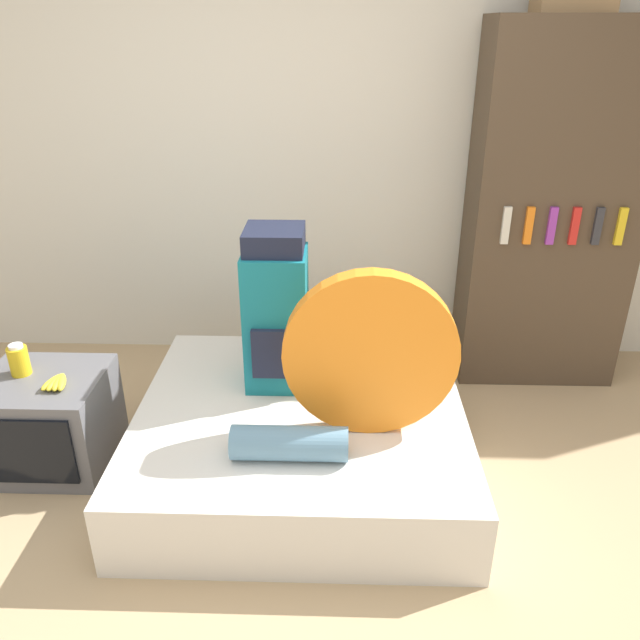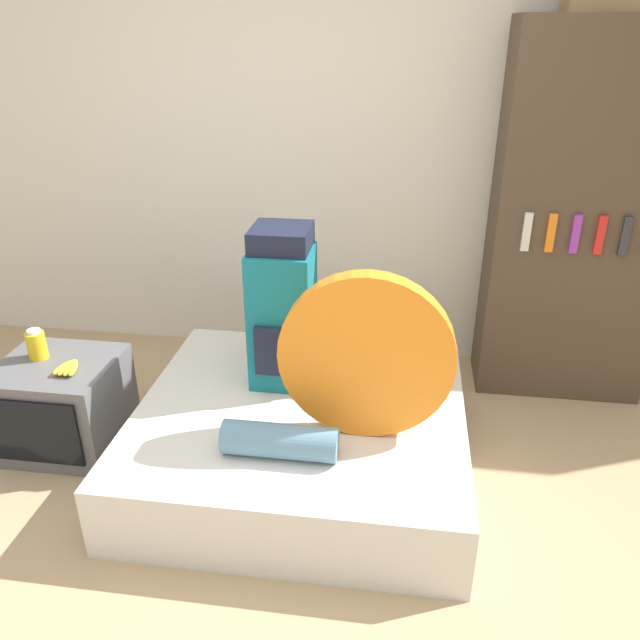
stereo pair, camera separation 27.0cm
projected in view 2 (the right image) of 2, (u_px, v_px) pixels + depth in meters
name	position (u px, v px, depth m)	size (l,w,h in m)	color
ground_plane	(253.00, 605.00, 2.31)	(16.00, 16.00, 0.00)	tan
wall_back	(328.00, 147.00, 3.62)	(8.00, 0.05, 2.60)	silver
bed	(302.00, 435.00, 2.98)	(1.51, 1.43, 0.34)	silver
backpack	(282.00, 309.00, 2.97)	(0.29, 0.33, 0.78)	#14707F
tent_bag	(366.00, 356.00, 2.58)	(0.74, 0.09, 0.74)	orange
sleeping_roll	(280.00, 441.00, 2.55)	(0.48, 0.14, 0.14)	#5B849E
television	(63.00, 404.00, 3.11)	(0.56, 0.52, 0.46)	#5B5B60
canister	(36.00, 345.00, 3.03)	(0.09, 0.09, 0.15)	gold
banana_bunch	(69.00, 368.00, 2.94)	(0.12, 0.15, 0.04)	yellow
bookshelf	(579.00, 221.00, 3.33)	(0.90, 0.42, 1.99)	#473828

